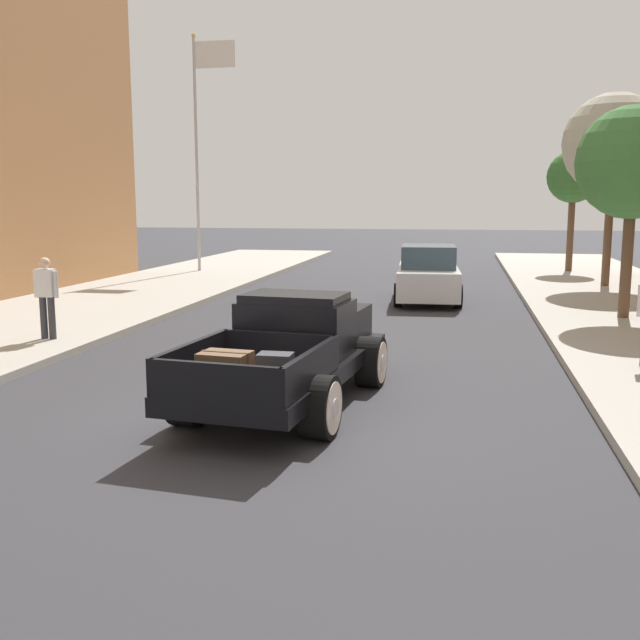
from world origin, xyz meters
The scene contains 8 objects.
ground_plane centered at (0.00, 0.00, 0.00)m, with size 140.00×140.00×0.00m, color #333338.
hotrod_truck_black centered at (0.30, 1.31, 0.75)m, with size 2.54×5.07×1.58m.
car_background_white centered at (1.74, 12.60, 0.77)m, with size 2.05×4.39×1.65m.
pedestrian_sidewalk_left centered at (-5.49, 4.35, 1.09)m, with size 0.53×0.22×1.65m.
flagpole centered at (-7.48, 19.15, 5.77)m, with size 1.74×0.16×9.16m.
street_tree_second centered at (6.55, 9.52, 3.78)m, with size 2.64×2.64×4.97m.
street_tree_third centered at (7.39, 16.52, 4.72)m, with size 3.23×3.23×6.21m.
street_tree_farthest centered at (6.94, 21.79, 3.82)m, with size 2.06×2.06×4.75m.
Camera 1 is at (2.66, -8.92, 2.89)m, focal length 41.04 mm.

